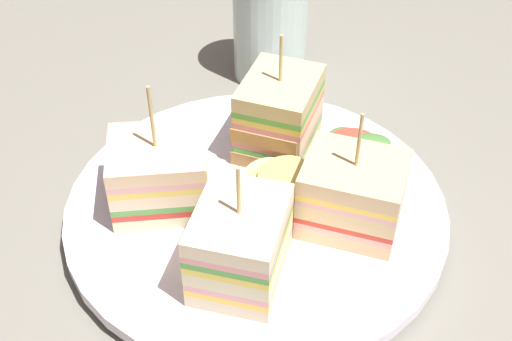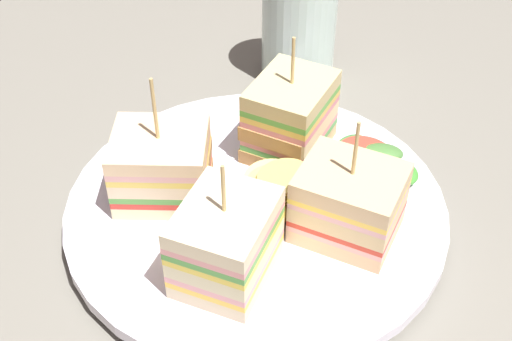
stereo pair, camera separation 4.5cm
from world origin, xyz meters
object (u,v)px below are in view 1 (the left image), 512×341
(plate, at_px, (256,210))
(sandwich_wedge_0, at_px, (351,195))
(chip_pile, at_px, (271,193))
(sandwich_wedge_1, at_px, (279,115))
(sandwich_wedge_2, at_px, (160,174))
(sandwich_wedge_3, at_px, (238,244))
(drinking_glass, at_px, (270,30))

(plate, relative_size, sandwich_wedge_0, 2.92)
(sandwich_wedge_0, distance_m, chip_pile, 0.06)
(plate, xyz_separation_m, sandwich_wedge_1, (-0.07, 0.01, 0.04))
(sandwich_wedge_1, xyz_separation_m, sandwich_wedge_2, (0.07, -0.07, -0.00))
(sandwich_wedge_3, relative_size, chip_pile, 1.25)
(plate, relative_size, sandwich_wedge_2, 2.76)
(sandwich_wedge_0, bearing_deg, plate, 1.30)
(sandwich_wedge_0, height_order, sandwich_wedge_3, sandwich_wedge_0)
(drinking_glass, bearing_deg, sandwich_wedge_0, 21.80)
(sandwich_wedge_3, xyz_separation_m, chip_pile, (-0.06, 0.01, -0.01))
(sandwich_wedge_1, height_order, sandwich_wedge_2, same)
(sandwich_wedge_0, distance_m, sandwich_wedge_2, 0.13)
(plate, distance_m, drinking_glass, 0.20)
(sandwich_wedge_3, bearing_deg, sandwich_wedge_2, 54.00)
(chip_pile, bearing_deg, plate, -109.55)
(plate, bearing_deg, sandwich_wedge_0, 81.59)
(sandwich_wedge_3, bearing_deg, chip_pile, -5.11)
(sandwich_wedge_1, distance_m, drinking_glass, 0.13)
(sandwich_wedge_0, xyz_separation_m, chip_pile, (-0.01, -0.05, -0.01))
(sandwich_wedge_0, bearing_deg, sandwich_wedge_1, -42.89)
(drinking_glass, bearing_deg, sandwich_wedge_1, 10.60)
(plate, xyz_separation_m, sandwich_wedge_3, (0.07, -0.00, 0.03))
(plate, height_order, sandwich_wedge_2, sandwich_wedge_2)
(sandwich_wedge_0, distance_m, sandwich_wedge_1, 0.09)
(sandwich_wedge_3, bearing_deg, sandwich_wedge_1, 2.15)
(sandwich_wedge_0, relative_size, drinking_glass, 0.85)
(sandwich_wedge_1, bearing_deg, sandwich_wedge_3, 7.07)
(sandwich_wedge_2, height_order, drinking_glass, sandwich_wedge_2)
(chip_pile, bearing_deg, sandwich_wedge_1, -177.33)
(plate, bearing_deg, sandwich_wedge_2, -83.01)
(plate, distance_m, chip_pile, 0.02)
(sandwich_wedge_1, relative_size, sandwich_wedge_2, 1.00)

